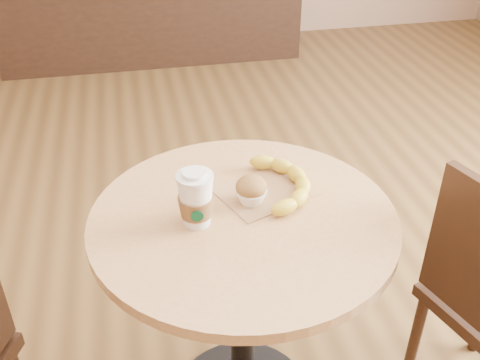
{
  "coord_description": "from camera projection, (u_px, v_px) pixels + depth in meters",
  "views": [
    {
      "loc": [
        -0.2,
        -1.12,
        1.6
      ],
      "look_at": [
        0.04,
        0.03,
        0.83
      ],
      "focal_mm": 42.0,
      "sensor_mm": 36.0,
      "label": 1
    }
  ],
  "objects": [
    {
      "name": "cafe_table",
      "position": [
        243.0,
        271.0,
        1.52
      ],
      "size": [
        0.78,
        0.78,
        0.75
      ],
      "color": "black",
      "rests_on": "ground"
    },
    {
      "name": "kraft_bag",
      "position": [
        266.0,
        192.0,
        1.5
      ],
      "size": [
        0.29,
        0.26,
        0.0
      ],
      "primitive_type": "cube",
      "rotation": [
        0.0,
        0.0,
        0.39
      ],
      "color": "#9D724C",
      "rests_on": "cafe_table"
    },
    {
      "name": "coffee_cup",
      "position": [
        196.0,
        201.0,
        1.35
      ],
      "size": [
        0.09,
        0.09,
        0.15
      ],
      "rotation": [
        0.0,
        0.0,
        -0.09
      ],
      "color": "white",
      "rests_on": "cafe_table"
    },
    {
      "name": "muffin",
      "position": [
        251.0,
        190.0,
        1.44
      ],
      "size": [
        0.08,
        0.08,
        0.07
      ],
      "color": "silver",
      "rests_on": "kraft_bag"
    },
    {
      "name": "banana",
      "position": [
        286.0,
        182.0,
        1.5
      ],
      "size": [
        0.18,
        0.31,
        0.04
      ],
      "primitive_type": null,
      "rotation": [
        0.0,
        0.0,
        -0.08
      ],
      "color": "gold",
      "rests_on": "kraft_bag"
    }
  ]
}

